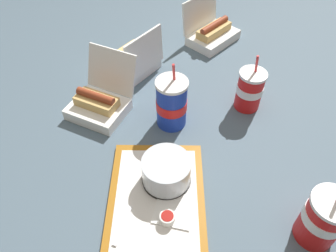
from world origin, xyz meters
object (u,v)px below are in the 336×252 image
(cake_container, at_px, (166,172))
(plastic_fork, at_px, (123,225))
(soda_cup_front, at_px, (172,103))
(food_tray, at_px, (156,199))
(clamshell_hotdog_front, at_px, (212,32))
(soda_cup_corner, at_px, (250,90))
(ketchup_cup, at_px, (167,218))
(clamshell_hotdog_right, at_px, (100,102))
(soda_cup_back, at_px, (323,219))
(clamshell_sandwich_center, at_px, (133,62))

(cake_container, relative_size, plastic_fork, 1.25)
(plastic_fork, xyz_separation_m, soda_cup_front, (0.34, -0.20, 0.07))
(food_tray, xyz_separation_m, cake_container, (0.05, -0.04, 0.05))
(cake_container, distance_m, clamshell_hotdog_front, 0.75)
(cake_container, distance_m, soda_cup_corner, 0.42)
(soda_cup_corner, bearing_deg, cake_container, 127.03)
(ketchup_cup, bearing_deg, cake_container, -10.32)
(soda_cup_front, distance_m, soda_cup_corner, 0.27)
(soda_cup_front, xyz_separation_m, soda_cup_corner, (0.03, -0.27, -0.01))
(clamshell_hotdog_right, bearing_deg, soda_cup_corner, -98.54)
(ketchup_cup, height_order, soda_cup_front, soda_cup_front)
(ketchup_cup, distance_m, clamshell_hotdog_right, 0.47)
(cake_container, height_order, ketchup_cup, cake_container)
(ketchup_cup, distance_m, clamshell_hotdog_front, 0.87)
(cake_container, height_order, plastic_fork, cake_container)
(soda_cup_corner, bearing_deg, soda_cup_back, 179.33)
(food_tray, xyz_separation_m, soda_cup_back, (-0.17, -0.37, 0.08))
(soda_cup_front, bearing_deg, plastic_fork, 149.81)
(cake_container, bearing_deg, clamshell_hotdog_front, -26.33)
(plastic_fork, bearing_deg, clamshell_hotdog_right, 31.56)
(clamshell_hotdog_front, xyz_separation_m, soda_cup_front, (-0.44, 0.27, 0.04))
(cake_container, bearing_deg, clamshell_hotdog_right, 26.44)
(clamshell_hotdog_right, height_order, soda_cup_corner, soda_cup_corner)
(clamshell_hotdog_front, xyz_separation_m, soda_cup_back, (-0.90, 0.00, 0.04))
(cake_container, relative_size, ketchup_cup, 3.45)
(soda_cup_corner, bearing_deg, ketchup_cup, 136.40)
(food_tray, distance_m, soda_cup_back, 0.41)
(soda_cup_corner, bearing_deg, food_tray, 129.27)
(clamshell_sandwich_center, relative_size, clamshell_hotdog_right, 0.88)
(food_tray, bearing_deg, soda_cup_corner, -50.73)
(food_tray, relative_size, clamshell_sandwich_center, 1.71)
(clamshell_sandwich_center, height_order, soda_cup_corner, soda_cup_corner)
(food_tray, bearing_deg, clamshell_hotdog_right, 18.18)
(cake_container, bearing_deg, ketchup_cup, 169.68)
(clamshell_hotdog_right, bearing_deg, clamshell_hotdog_front, -55.22)
(clamshell_sandwich_center, bearing_deg, soda_cup_back, -154.66)
(clamshell_sandwich_center, bearing_deg, ketchup_cup, -179.75)
(soda_cup_back, bearing_deg, soda_cup_corner, -0.67)
(ketchup_cup, bearing_deg, clamshell_hotdog_right, 17.34)
(cake_container, relative_size, clamshell_hotdog_front, 0.52)
(clamshell_hotdog_right, height_order, soda_cup_back, soda_cup_back)
(clamshell_sandwich_center, bearing_deg, cake_container, -177.25)
(food_tray, relative_size, ketchup_cup, 10.41)
(plastic_fork, relative_size, clamshell_hotdog_right, 0.40)
(cake_container, relative_size, clamshell_hotdog_right, 0.50)
(clamshell_hotdog_front, bearing_deg, plastic_fork, 149.20)
(soda_cup_front, bearing_deg, clamshell_sandwich_center, 16.58)
(clamshell_hotdog_front, bearing_deg, cake_container, 153.67)
(plastic_fork, relative_size, soda_cup_front, 0.47)
(clamshell_hotdog_right, distance_m, soda_cup_corner, 0.51)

